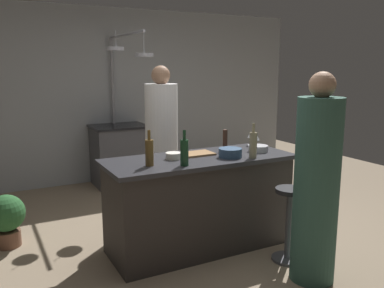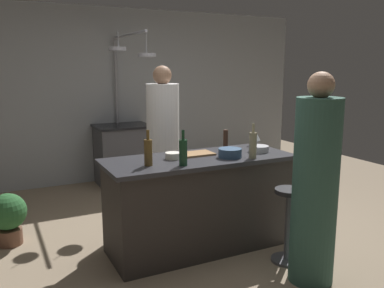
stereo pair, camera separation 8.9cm
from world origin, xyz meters
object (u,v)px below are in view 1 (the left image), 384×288
mixing_bowl_ceramic (173,156)px  wine_glass_near_left_guest (256,138)px  mixing_bowl_steel (258,148)px  wine_bottle_white (253,145)px  stove_range (120,155)px  wine_glass_near_right_guest (250,136)px  pepper_mill (225,140)px  chef (162,149)px  wine_bottle_green (184,152)px  cutting_board (196,154)px  guest_right (316,187)px  bar_stool_right (289,221)px  potted_plant (6,217)px  wine_bottle_amber (149,152)px  mixing_bowl_blue (230,153)px

mixing_bowl_ceramic → wine_glass_near_left_guest: bearing=4.1°
wine_glass_near_left_guest → mixing_bowl_steel: (-0.09, -0.16, -0.07)m
wine_bottle_white → wine_glass_near_left_guest: 0.49m
stove_range → wine_glass_near_right_guest: size_ratio=6.10×
pepper_mill → wine_glass_near_left_guest: pepper_mill is taller
chef → pepper_mill: size_ratio=8.33×
wine_bottle_white → wine_bottle_green: bearing=177.1°
stove_range → mixing_bowl_ceramic: size_ratio=6.17×
pepper_mill → wine_glass_near_left_guest: bearing=-8.8°
wine_bottle_white → cutting_board: bearing=136.7°
guest_right → bar_stool_right: bearing=83.4°
guest_right → mixing_bowl_steel: size_ratio=8.57×
potted_plant → chef: bearing=1.4°
cutting_board → pepper_mill: bearing=9.5°
cutting_board → wine_glass_near_right_guest: (0.74, 0.15, 0.10)m
potted_plant → pepper_mill: (2.04, -0.72, 0.71)m
guest_right → wine_bottle_white: bearing=99.2°
wine_glass_near_left_guest → mixing_bowl_steel: size_ratio=0.74×
cutting_board → pepper_mill: 0.38m
cutting_board → wine_glass_near_right_guest: size_ratio=2.19×
wine_bottle_amber → mixing_bowl_ceramic: bearing=25.9°
mixing_bowl_blue → mixing_bowl_steel: mixing_bowl_blue is taller
stove_range → wine_glass_near_left_guest: 2.51m
bar_stool_right → mixing_bowl_steel: mixing_bowl_steel is taller
potted_plant → wine_bottle_green: 1.92m
bar_stool_right → wine_glass_near_left_guest: (0.16, 0.73, 0.63)m
wine_glass_near_right_guest → mixing_bowl_blue: (-0.52, -0.40, -0.06)m
guest_right → wine_bottle_green: guest_right is taller
pepper_mill → wine_bottle_amber: size_ratio=0.68×
guest_right → mixing_bowl_blue: 0.89m
stove_range → wine_bottle_green: 2.75m
chef → pepper_mill: chef is taller
mixing_bowl_ceramic → cutting_board: bearing=13.1°
bar_stool_right → pepper_mill: 1.03m
chef → mixing_bowl_ceramic: (-0.27, -0.88, 0.12)m
potted_plant → wine_glass_near_right_guest: bearing=-14.4°
guest_right → wine_glass_near_left_guest: bearing=79.3°
guest_right → cutting_board: size_ratio=5.32×
wine_bottle_green → wine_glass_near_right_guest: wine_bottle_green is taller
mixing_bowl_blue → mixing_bowl_ceramic: mixing_bowl_blue is taller
guest_right → mixing_bowl_steel: (0.11, 0.92, 0.14)m
mixing_bowl_steel → potted_plant: bearing=157.9°
pepper_mill → mixing_bowl_blue: pepper_mill is taller
stove_range → pepper_mill: pepper_mill is taller
chef → pepper_mill: (0.37, -0.76, 0.19)m
potted_plant → pepper_mill: pepper_mill is taller
stove_range → guest_right: (0.54, -3.42, 0.34)m
wine_glass_near_right_guest → bar_stool_right: bearing=-102.5°
wine_glass_near_right_guest → mixing_bowl_ceramic: (-1.02, -0.22, -0.08)m
wine_glass_near_right_guest → wine_glass_near_left_guest: same height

